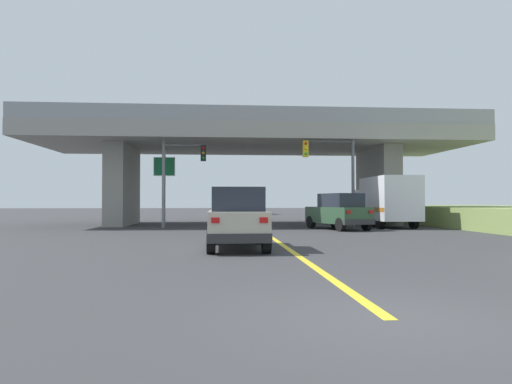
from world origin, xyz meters
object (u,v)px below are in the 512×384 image
semi_truck_distant (246,201)px  suv_lead (237,218)px  highway_sign (164,174)px  box_truck (385,201)px  traffic_signal_nearside (337,165)px  traffic_signal_farside (178,169)px  suv_crossing (339,211)px

semi_truck_distant → suv_lead: bearing=-93.7°
highway_sign → box_truck: bearing=-7.4°
suv_lead → highway_sign: highway_sign is taller
suv_lead → traffic_signal_nearside: traffic_signal_nearside is taller
traffic_signal_nearside → traffic_signal_farside: traffic_signal_nearside is taller
traffic_signal_nearside → box_truck: bearing=17.9°
box_truck → traffic_signal_farside: 12.89m
suv_crossing → traffic_signal_farside: traffic_signal_farside is taller
traffic_signal_nearside → semi_truck_distant: (-3.59, 30.71, -2.11)m
suv_lead → semi_truck_distant: semi_truck_distant is taller
box_truck → traffic_signal_farside: (-12.74, -0.10, 1.93)m
suv_crossing → traffic_signal_farside: size_ratio=0.86×
suv_lead → suv_crossing: 11.84m
box_truck → suv_lead: bearing=-127.5°
traffic_signal_farside → semi_truck_distant: bearing=78.9°
traffic_signal_farside → highway_sign: size_ratio=1.22×
traffic_signal_nearside → highway_sign: bearing=164.6°
traffic_signal_farside → semi_truck_distant: traffic_signal_farside is taller
box_truck → traffic_signal_nearside: (-3.34, -1.08, 2.12)m
suv_lead → traffic_signal_nearside: size_ratio=0.73×
suv_crossing → highway_sign: bearing=140.7°
traffic_signal_nearside → semi_truck_distant: bearing=96.7°
suv_crossing → box_truck: (3.58, 2.42, 0.59)m
suv_lead → semi_truck_distant: size_ratio=0.67×
suv_crossing → traffic_signal_nearside: traffic_signal_nearside is taller
highway_sign → semi_truck_distant: (6.82, 27.85, -1.68)m
highway_sign → semi_truck_distant: 28.72m
suv_lead → traffic_signal_farside: traffic_signal_farside is taller
suv_crossing → highway_sign: (-10.17, 4.20, 2.28)m
traffic_signal_nearside → suv_crossing: bearing=-100.2°
suv_crossing → traffic_signal_farside: 9.78m
suv_lead → traffic_signal_farside: (-3.09, 12.49, 2.52)m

